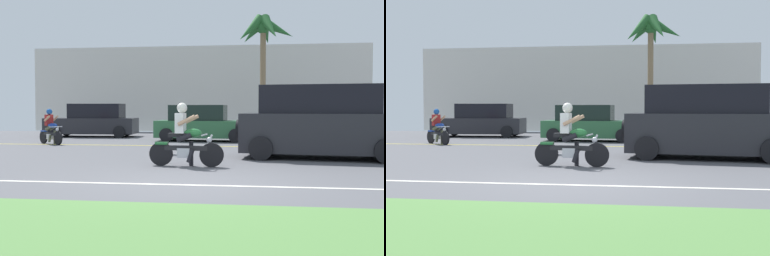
# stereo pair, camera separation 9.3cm
# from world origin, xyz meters

# --- Properties ---
(ground) EXTENTS (56.00, 30.00, 0.04)m
(ground) POSITION_xyz_m (0.00, 3.00, -0.02)
(ground) COLOR #545459
(grass_median) EXTENTS (56.00, 3.80, 0.06)m
(grass_median) POSITION_xyz_m (0.00, -4.10, 0.03)
(grass_median) COLOR #548442
(grass_median) RESTS_ON ground
(lane_line_near) EXTENTS (50.40, 0.12, 0.01)m
(lane_line_near) POSITION_xyz_m (0.00, -0.28, 0.00)
(lane_line_near) COLOR silver
(lane_line_near) RESTS_ON ground
(lane_line_far) EXTENTS (50.40, 0.12, 0.01)m
(lane_line_far) POSITION_xyz_m (0.00, 8.35, 0.00)
(lane_line_far) COLOR yellow
(lane_line_far) RESTS_ON ground
(motorcyclist) EXTENTS (1.80, 0.59, 1.51)m
(motorcyclist) POSITION_xyz_m (-0.53, 2.42, 0.64)
(motorcyclist) COLOR black
(motorcyclist) RESTS_ON ground
(suv_nearby) EXTENTS (4.65, 2.64, 2.00)m
(suv_nearby) POSITION_xyz_m (2.88, 4.76, 0.97)
(suv_nearby) COLOR #232328
(suv_nearby) RESTS_ON ground
(parked_car_0) EXTENTS (4.37, 2.03, 1.58)m
(parked_car_0) POSITION_xyz_m (-6.70, 13.31, 0.74)
(parked_car_0) COLOR #232328
(parked_car_0) RESTS_ON ground
(parked_car_1) EXTENTS (4.02, 1.98, 1.50)m
(parked_car_1) POSITION_xyz_m (-1.16, 11.08, 0.70)
(parked_car_1) COLOR #2D663D
(parked_car_1) RESTS_ON ground
(parked_car_2) EXTENTS (4.39, 2.16, 1.70)m
(parked_car_2) POSITION_xyz_m (4.22, 13.15, 0.79)
(parked_car_2) COLOR #8C939E
(parked_car_2) RESTS_ON ground
(palm_tree_0) EXTENTS (3.02, 3.05, 5.96)m
(palm_tree_0) POSITION_xyz_m (1.39, 15.13, 4.92)
(palm_tree_0) COLOR #846B4C
(palm_tree_0) RESTS_ON ground
(motorcyclist_distant) EXTENTS (1.34, 1.03, 1.35)m
(motorcyclist_distant) POSITION_xyz_m (-6.69, 8.52, 0.57)
(motorcyclist_distant) COLOR black
(motorcyclist_distant) RESTS_ON ground
(building_far) EXTENTS (19.91, 4.00, 5.01)m
(building_far) POSITION_xyz_m (-2.50, 21.00, 2.51)
(building_far) COLOR beige
(building_far) RESTS_ON ground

